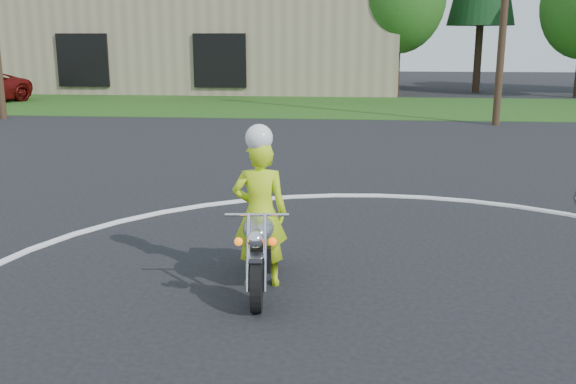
{
  "coord_description": "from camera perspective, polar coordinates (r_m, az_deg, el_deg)",
  "views": [
    {
      "loc": [
        -0.67,
        -4.41,
        3.34
      ],
      "look_at": [
        -1.54,
        4.75,
        1.1
      ],
      "focal_mm": 40.0,
      "sensor_mm": 36.0,
      "label": 1
    }
  ],
  "objects": [
    {
      "name": "rider_primary_grp",
      "position": [
        8.65,
        -2.51,
        -1.51
      ],
      "size": [
        0.78,
        0.55,
        2.23
      ],
      "rotation": [
        0.0,
        0.0,
        0.09
      ],
      "color": "#CBF319",
      "rests_on": "ground"
    },
    {
      "name": "warehouse",
      "position": [
        47.68,
        -16.38,
        14.13
      ],
      "size": [
        41.0,
        17.0,
        8.3
      ],
      "color": "tan",
      "rests_on": "ground"
    },
    {
      "name": "course_markings",
      "position": [
        9.8,
        22.09,
        -7.26
      ],
      "size": [
        19.05,
        19.05,
        0.12
      ],
      "color": "silver",
      "rests_on": "ground"
    },
    {
      "name": "grass_strip",
      "position": [
        31.6,
        6.68,
        7.54
      ],
      "size": [
        120.0,
        10.0,
        0.02
      ],
      "primitive_type": "cube",
      "color": "#1E4714",
      "rests_on": "ground"
    },
    {
      "name": "primary_motorcycle",
      "position": [
        8.66,
        -2.55,
        -4.91
      ],
      "size": [
        0.8,
        2.29,
        1.2
      ],
      "rotation": [
        0.0,
        0.0,
        0.09
      ],
      "color": "black",
      "rests_on": "ground"
    }
  ]
}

